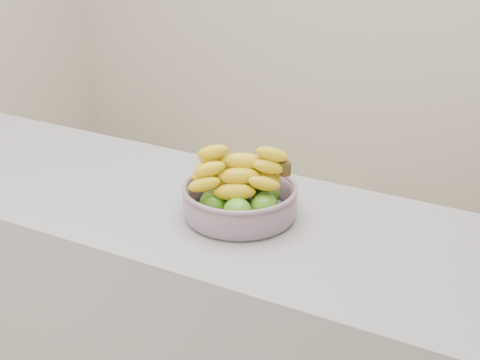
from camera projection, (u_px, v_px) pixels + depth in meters
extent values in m
cube|color=gray|center=(158.00, 329.00, 1.99)|extent=(2.00, 0.60, 0.90)
cylinder|color=#8F9BAC|center=(240.00, 214.00, 1.68)|extent=(0.25, 0.25, 0.01)
torus|color=#8F9BAC|center=(240.00, 188.00, 1.65)|extent=(0.29, 0.29, 0.01)
sphere|color=#368E18|center=(237.00, 212.00, 1.60)|extent=(0.07, 0.07, 0.07)
sphere|color=#368E18|center=(264.00, 207.00, 1.63)|extent=(0.07, 0.07, 0.07)
sphere|color=#368E18|center=(266.00, 194.00, 1.70)|extent=(0.07, 0.07, 0.07)
sphere|color=#368E18|center=(242.00, 187.00, 1.73)|extent=(0.07, 0.07, 0.07)
sphere|color=#368E18|center=(217.00, 192.00, 1.71)|extent=(0.07, 0.07, 0.07)
sphere|color=#368E18|center=(213.00, 205.00, 1.64)|extent=(0.07, 0.07, 0.07)
ellipsoid|color=yellow|center=(234.00, 192.00, 1.61)|extent=(0.18, 0.13, 0.04)
ellipsoid|color=yellow|center=(236.00, 184.00, 1.65)|extent=(0.18, 0.11, 0.04)
ellipsoid|color=yellow|center=(238.00, 176.00, 1.69)|extent=(0.19, 0.09, 0.04)
ellipsoid|color=yellow|center=(239.00, 176.00, 1.61)|extent=(0.17, 0.14, 0.04)
ellipsoid|color=yellow|center=(241.00, 168.00, 1.66)|extent=(0.19, 0.08, 0.04)
ellipsoid|color=yellow|center=(242.00, 161.00, 1.62)|extent=(0.18, 0.11, 0.04)
cylinder|color=#3B2E12|center=(285.00, 169.00, 1.62)|extent=(0.03, 0.03, 0.03)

